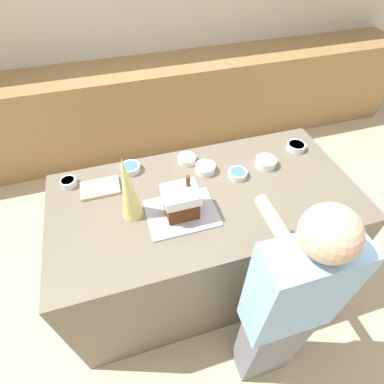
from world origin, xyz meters
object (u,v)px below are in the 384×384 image
at_px(candy_bowl_far_left, 238,174).
at_px(candy_bowl_far_right, 130,168).
at_px(candy_bowl_behind_tray, 296,146).
at_px(cookbook, 100,188).
at_px(gingerbread_house, 181,201).
at_px(person, 284,312).
at_px(decorative_tree, 128,188).
at_px(candy_bowl_near_tray_left, 68,182).
at_px(candy_bowl_beside_tree, 205,168).
at_px(baking_tray, 182,213).
at_px(candy_bowl_center_rear, 266,162).
at_px(candy_bowl_front_corner, 187,159).

height_order(candy_bowl_far_left, candy_bowl_far_right, candy_bowl_far_right).
height_order(candy_bowl_behind_tray, cookbook, candy_bowl_behind_tray).
height_order(candy_bowl_behind_tray, candy_bowl_far_right, candy_bowl_far_right).
relative_size(gingerbread_house, candy_bowl_far_left, 2.02).
bearing_deg(person, cookbook, 128.46).
height_order(candy_bowl_far_left, person, person).
relative_size(decorative_tree, candy_bowl_near_tray_left, 4.34).
bearing_deg(candy_bowl_beside_tree, decorative_tree, -156.02).
distance_m(baking_tray, person, 0.73).
relative_size(candy_bowl_center_rear, cookbook, 0.59).
bearing_deg(baking_tray, candy_bowl_center_rear, 20.50).
bearing_deg(candy_bowl_far_left, candy_bowl_center_rear, 11.32).
distance_m(decorative_tree, candy_bowl_far_right, 0.42).
bearing_deg(person, candy_bowl_center_rear, 70.83).
xyz_separation_m(cookbook, person, (0.77, -0.97, -0.14)).
distance_m(candy_bowl_far_right, person, 1.23).
bearing_deg(baking_tray, candy_bowl_far_right, 116.52).
distance_m(decorative_tree, candy_bowl_front_corner, 0.58).
distance_m(decorative_tree, candy_bowl_far_left, 0.72).
relative_size(gingerbread_house, candy_bowl_near_tray_left, 2.54).
distance_m(candy_bowl_behind_tray, candy_bowl_front_corner, 0.78).
xyz_separation_m(decorative_tree, person, (0.60, -0.71, -0.34)).
relative_size(decorative_tree, candy_bowl_beside_tree, 3.20).
bearing_deg(candy_bowl_near_tray_left, gingerbread_house, -34.59).
bearing_deg(gingerbread_house, cookbook, 142.50).
relative_size(decorative_tree, candy_bowl_front_corner, 3.38).
relative_size(candy_bowl_beside_tree, candy_bowl_center_rear, 0.96).
bearing_deg(candy_bowl_front_corner, candy_bowl_far_left, -40.32).
distance_m(candy_bowl_beside_tree, candy_bowl_far_left, 0.21).
bearing_deg(candy_bowl_center_rear, gingerbread_house, -159.50).
height_order(candy_bowl_front_corner, person, person).
distance_m(candy_bowl_beside_tree, candy_bowl_front_corner, 0.15).
bearing_deg(candy_bowl_behind_tray, candy_bowl_far_right, 174.72).
bearing_deg(person, decorative_tree, 130.19).
relative_size(candy_bowl_front_corner, candy_bowl_near_tray_left, 1.28).
bearing_deg(gingerbread_house, person, -62.00).
bearing_deg(candy_bowl_far_right, person, -62.59).
relative_size(candy_bowl_beside_tree, person, 0.08).
bearing_deg(candy_bowl_beside_tree, candy_bowl_behind_tray, 3.19).
distance_m(gingerbread_house, candy_bowl_front_corner, 0.46).
xyz_separation_m(gingerbread_house, decorative_tree, (-0.26, 0.08, 0.11)).
distance_m(candy_bowl_beside_tree, person, 0.96).
height_order(baking_tray, candy_bowl_far_left, candy_bowl_far_left).
bearing_deg(gingerbread_house, candy_bowl_far_left, 24.86).
bearing_deg(candy_bowl_near_tray_left, candy_bowl_center_rear, -8.19).
relative_size(baking_tray, person, 0.25).
height_order(gingerbread_house, candy_bowl_center_rear, gingerbread_house).
bearing_deg(candy_bowl_behind_tray, candy_bowl_near_tray_left, 176.94).
xyz_separation_m(baking_tray, candy_bowl_front_corner, (0.15, 0.43, 0.02)).
bearing_deg(baking_tray, candy_bowl_near_tray_left, 145.39).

